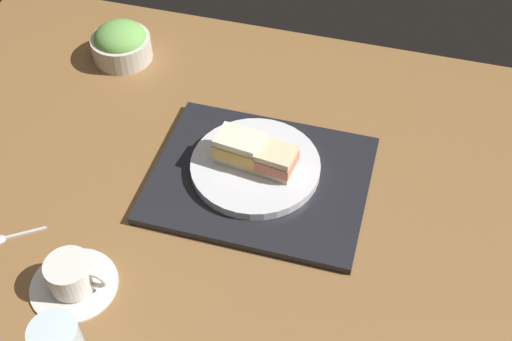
% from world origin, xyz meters
% --- Properties ---
extents(ground_plane, '(1.40, 1.00, 0.03)m').
position_xyz_m(ground_plane, '(0.00, 0.00, -0.01)').
color(ground_plane, brown).
extents(serving_tray, '(0.38, 0.31, 0.02)m').
position_xyz_m(serving_tray, '(-0.05, -0.04, 0.01)').
color(serving_tray, black).
rests_on(serving_tray, ground_plane).
extents(sandwich_plate, '(0.23, 0.23, 0.02)m').
position_xyz_m(sandwich_plate, '(-0.04, -0.06, 0.02)').
color(sandwich_plate, silver).
rests_on(sandwich_plate, serving_tray).
extents(sandwich_near, '(0.09, 0.07, 0.05)m').
position_xyz_m(sandwich_near, '(-0.07, -0.05, 0.06)').
color(sandwich_near, beige).
rests_on(sandwich_near, sandwich_plate).
extents(sandwich_far, '(0.09, 0.07, 0.05)m').
position_xyz_m(sandwich_far, '(-0.01, -0.06, 0.06)').
color(sandwich_far, '#EFE5C1').
rests_on(sandwich_far, sandwich_plate).
extents(salad_bowl, '(0.13, 0.13, 0.08)m').
position_xyz_m(salad_bowl, '(0.33, -0.31, 0.04)').
color(salad_bowl, beige).
rests_on(salad_bowl, ground_plane).
extents(coffee_cup, '(0.14, 0.14, 0.06)m').
position_xyz_m(coffee_cup, '(0.17, 0.25, 0.02)').
color(coffee_cup, silver).
rests_on(coffee_cup, ground_plane).
extents(teaspoon, '(0.09, 0.06, 0.01)m').
position_xyz_m(teaspoon, '(0.33, 0.19, 0.00)').
color(teaspoon, silver).
rests_on(teaspoon, ground_plane).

